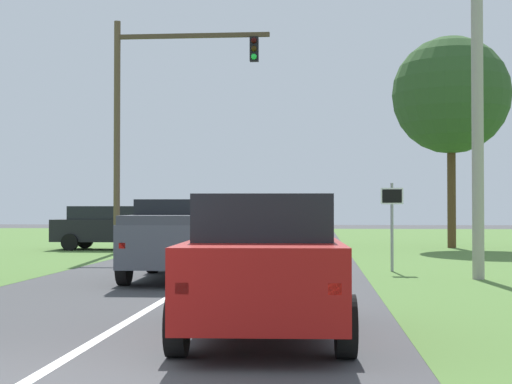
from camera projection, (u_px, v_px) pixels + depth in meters
ground_plane at (204, 276)px, 19.21m from camera, size 120.00×120.00×0.00m
lane_centre_stripe at (53, 366)px, 8.25m from camera, size 0.16×42.26×0.01m
red_suv_near at (265, 261)px, 10.23m from camera, size 2.28×4.66×1.87m
pickup_truck_lead at (181, 238)px, 18.40m from camera, size 2.35×5.27×1.90m
traffic_light at (152, 105)px, 28.88m from camera, size 5.88×0.40×8.75m
keep_moving_sign at (392, 215)px, 20.64m from camera, size 0.60×0.09×2.37m
oak_tree_right at (451, 95)px, 33.09m from camera, size 5.03×5.03×9.08m
crossing_suv_far at (110, 227)px, 31.61m from camera, size 4.63×2.19×1.78m
utility_pole_right at (477, 111)px, 18.43m from camera, size 0.28×0.28×8.06m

